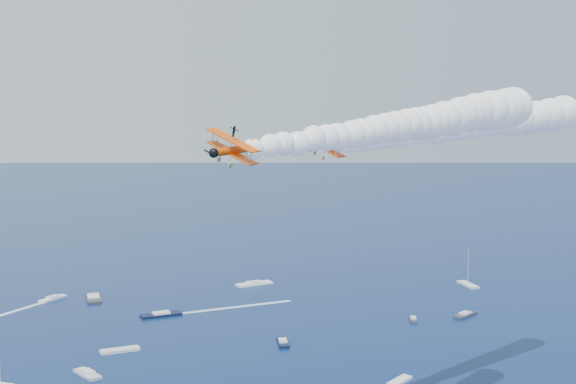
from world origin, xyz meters
name	(u,v)px	position (x,y,z in m)	size (l,w,h in m)	color
biplane_lead	(327,146)	(2.29, 33.01, 56.90)	(7.53, 8.45, 5.09)	#E63C04
biplane_trail	(234,150)	(-22.36, 8.34, 57.64)	(6.74, 7.56, 4.55)	#F04C05
smoke_trail_lead	(468,127)	(36.74, 41.57, 59.65)	(70.14, 22.72, 12.56)	white
smoke_trail_trail	(411,124)	(10.45, 21.90, 60.39)	(67.13, 31.88, 12.56)	white
spectator_boats	(169,338)	(0.42, 123.19, 0.35)	(237.59, 177.40, 0.70)	white
boat_wakes	(89,350)	(-21.21, 123.02, 0.03)	(191.61, 168.01, 0.04)	white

